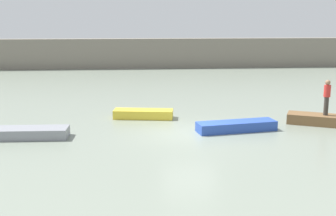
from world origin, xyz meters
The scene contains 7 objects.
ground_plane centered at (0.00, 0.00, 0.00)m, with size 120.00×120.00×0.00m, color gray.
embankment_wall centered at (0.00, 25.30, 1.49)m, with size 80.00×1.20×2.98m, color gray.
rowboat_grey centered at (-7.17, -0.16, 0.23)m, with size 3.55×1.12×0.45m, color gray.
rowboat_yellow centered at (-2.01, 3.16, 0.23)m, with size 3.05×0.94×0.45m, color gold.
rowboat_blue centered at (2.21, 0.26, 0.23)m, with size 3.70×0.94×0.45m, color #2B4CAD.
rowboat_brown centered at (6.77, 1.00, 0.25)m, with size 3.54×1.05×0.50m, color brown.
person_red_shirt centered at (6.77, 1.00, 1.47)m, with size 0.32×0.32×1.72m.
Camera 1 is at (-2.51, -18.77, 5.21)m, focal length 46.28 mm.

